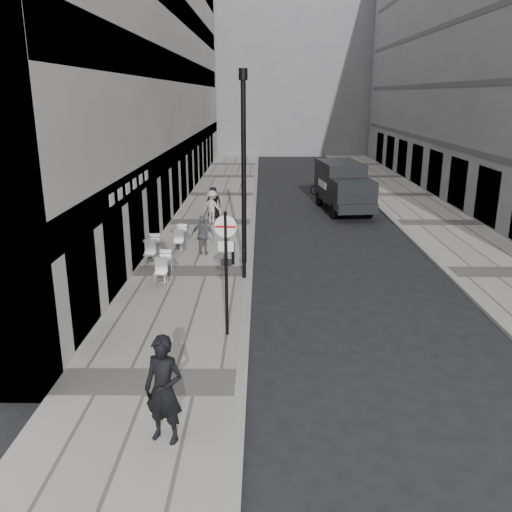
{
  "coord_description": "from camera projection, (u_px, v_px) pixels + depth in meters",
  "views": [
    {
      "loc": [
        0.42,
        -7.72,
        6.07
      ],
      "look_at": [
        0.27,
        7.91,
        1.4
      ],
      "focal_mm": 38.0,
      "sensor_mm": 36.0,
      "label": 1
    }
  ],
  "objects": [
    {
      "name": "walking_man",
      "position": [
        164.0,
        390.0,
        9.46
      ],
      "size": [
        0.85,
        0.69,
        2.01
      ],
      "primitive_type": "imported",
      "rotation": [
        0.0,
        0.0,
        -0.33
      ],
      "color": "black",
      "rests_on": "sidewalk"
    },
    {
      "name": "sidewalk",
      "position": [
        212.0,
        223.0,
        26.39
      ],
      "size": [
        4.0,
        60.0,
        0.12
      ],
      "primitive_type": "cube",
      "color": "#A19B92",
      "rests_on": "ground"
    },
    {
      "name": "cafe_table_far",
      "position": [
        180.0,
        238.0,
        21.56
      ],
      "size": [
        0.73,
        1.64,
        0.93
      ],
      "color": "silver",
      "rests_on": "sidewalk"
    },
    {
      "name": "panel_van",
      "position": [
        343.0,
        184.0,
        28.97
      ],
      "size": [
        2.64,
        5.68,
        2.58
      ],
      "rotation": [
        0.0,
        0.0,
        0.11
      ],
      "color": "black",
      "rests_on": "ground"
    },
    {
      "name": "pedestrian_c",
      "position": [
        214.0,
        203.0,
        26.96
      ],
      "size": [
        0.85,
        0.65,
        1.57
      ],
      "primitive_type": "imported",
      "rotation": [
        0.0,
        0.0,
        3.35
      ],
      "color": "black",
      "rests_on": "sidewalk"
    },
    {
      "name": "bollard_near",
      "position": [
        233.0,
        254.0,
        19.66
      ],
      "size": [
        0.11,
        0.11,
        0.82
      ],
      "primitive_type": "cylinder",
      "color": "black",
      "rests_on": "sidewalk"
    },
    {
      "name": "lamppost",
      "position": [
        244.0,
        159.0,
        18.88
      ],
      "size": [
        0.31,
        0.31,
        6.79
      ],
      "color": "black",
      "rests_on": "sidewalk"
    },
    {
      "name": "building_left",
      "position": [
        146.0,
        40.0,
        30.09
      ],
      "size": [
        4.0,
        45.0,
        18.0
      ],
      "primitive_type": "cube",
      "color": "beige",
      "rests_on": "ground"
    },
    {
      "name": "sign_post",
      "position": [
        226.0,
        257.0,
        13.41
      ],
      "size": [
        0.56,
        0.1,
        3.24
      ],
      "rotation": [
        0.0,
        0.0,
        -0.06
      ],
      "color": "black",
      "rests_on": "sidewalk"
    },
    {
      "name": "far_sidewalk",
      "position": [
        438.0,
        223.0,
        26.28
      ],
      "size": [
        4.0,
        60.0,
        0.12
      ],
      "primitive_type": "cube",
      "color": "#A19B92",
      "rests_on": "ground"
    },
    {
      "name": "pedestrian_a",
      "position": [
        203.0,
        235.0,
        20.73
      ],
      "size": [
        0.95,
        0.51,
        1.54
      ],
      "primitive_type": "imported",
      "rotation": [
        0.0,
        0.0,
        2.98
      ],
      "color": "#5A5B5F",
      "rests_on": "sidewalk"
    },
    {
      "name": "cyclist",
      "position": [
        324.0,
        183.0,
        33.8
      ],
      "size": [
        1.86,
        1.02,
        1.9
      ],
      "rotation": [
        0.0,
        0.0,
        -0.25
      ],
      "color": "black",
      "rests_on": "ground"
    },
    {
      "name": "ground",
      "position": [
        236.0,
        469.0,
        9.14
      ],
      "size": [
        120.0,
        120.0,
        0.0
      ],
      "primitive_type": "plane",
      "color": "black",
      "rests_on": "ground"
    },
    {
      "name": "cafe_table_mid",
      "position": [
        164.0,
        267.0,
        17.92
      ],
      "size": [
        0.74,
        1.66,
        0.95
      ],
      "color": "silver",
      "rests_on": "sidewalk"
    },
    {
      "name": "building_far",
      "position": [
        272.0,
        48.0,
        59.62
      ],
      "size": [
        24.0,
        16.0,
        22.0
      ],
      "primitive_type": "cube",
      "color": "gray",
      "rests_on": "ground"
    },
    {
      "name": "pedestrian_b",
      "position": [
        212.0,
        207.0,
        26.01
      ],
      "size": [
        1.16,
        1.01,
        1.56
      ],
      "primitive_type": "imported",
      "rotation": [
        0.0,
        0.0,
        2.62
      ],
      "color": "#BBB4AD",
      "rests_on": "sidewalk"
    },
    {
      "name": "cafe_table_near",
      "position": [
        153.0,
        249.0,
        20.01
      ],
      "size": [
        0.74,
        1.66,
        0.95
      ],
      "color": "#BABABC",
      "rests_on": "sidewalk"
    },
    {
      "name": "bollard_far",
      "position": [
        244.0,
        264.0,
        18.21
      ],
      "size": [
        0.13,
        0.13,
        0.94
      ],
      "primitive_type": "cylinder",
      "color": "black",
      "rests_on": "sidewalk"
    },
    {
      "name": "building_right",
      "position": [
        510.0,
        20.0,
        29.61
      ],
      "size": [
        6.0,
        45.0,
        20.0
      ],
      "primitive_type": "cube",
      "color": "gray",
      "rests_on": "ground"
    }
  ]
}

